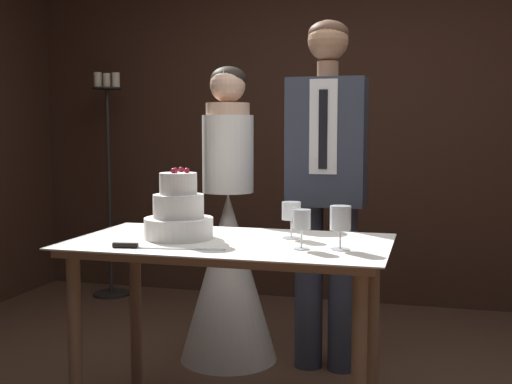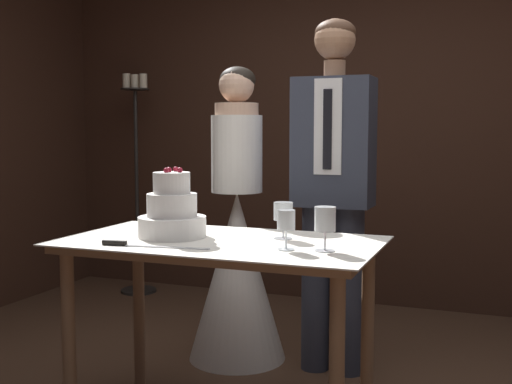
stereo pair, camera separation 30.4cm
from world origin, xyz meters
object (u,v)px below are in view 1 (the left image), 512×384
candle_stand (109,186)px  bride (228,255)px  cake_table (230,266)px  cake_knife (147,247)px  groom (327,177)px  wine_glass_far (291,213)px  wine_glass_middle (340,220)px  tiered_cake (179,214)px  wine_glass_near (302,221)px

candle_stand → bride: bearing=-39.8°
cake_table → bride: bearing=108.2°
cake_knife → groom: bearing=55.9°
wine_glass_far → candle_stand: size_ratio=0.09×
wine_glass_middle → candle_stand: 2.86m
tiered_cake → cake_table: bearing=0.2°
cake_knife → candle_stand: size_ratio=0.26×
wine_glass_near → wine_glass_far: bearing=111.1°
cake_table → tiered_cake: size_ratio=4.39×
cake_table → wine_glass_middle: bearing=-10.0°
wine_glass_middle → tiered_cake: bearing=173.2°
groom → candle_stand: size_ratio=1.07×
wine_glass_far → tiered_cake: bearing=-165.1°
cake_table → wine_glass_middle: wine_glass_middle is taller
tiered_cake → candle_stand: candle_stand is taller
cake_knife → wine_glass_near: size_ratio=2.87×
cake_knife → candle_stand: (-1.32, 2.17, 0.03)m
candle_stand → tiered_cake: bearing=-54.7°
tiered_cake → wine_glass_middle: tiered_cake is taller
wine_glass_far → candle_stand: candle_stand is taller
tiered_cake → wine_glass_far: tiered_cake is taller
cake_table → candle_stand: size_ratio=0.77×
cake_table → tiered_cake: 0.31m
bride → wine_glass_middle: bearing=-50.7°
bride → candle_stand: size_ratio=0.95×
tiered_cake → cake_knife: 0.27m
wine_glass_near → cake_knife: bearing=-166.3°
tiered_cake → cake_knife: tiered_cake is taller
tiered_cake → groom: size_ratio=0.16×
wine_glass_middle → groom: 0.93m
wine_glass_near → candle_stand: candle_stand is taller
wine_glass_near → bride: size_ratio=0.10×
cake_knife → bride: size_ratio=0.27×
cake_knife → wine_glass_near: (0.58, 0.14, 0.10)m
groom → wine_glass_far: bearing=-93.0°
wine_glass_middle → cake_knife: bearing=-166.8°
candle_stand → groom: bearing=-30.5°
tiered_cake → candle_stand: bearing=125.3°
cake_knife → wine_glass_middle: 0.76m
wine_glass_middle → wine_glass_far: bearing=139.0°
wine_glass_middle → wine_glass_far: (-0.24, 0.21, -0.00)m
bride → candle_stand: (-1.31, 1.09, 0.26)m
wine_glass_far → groom: bearing=87.0°
cake_knife → wine_glass_near: wine_glass_near is taller
cake_knife → groom: groom is taller
cake_table → groom: groom is taller
cake_knife → bride: (-0.01, 1.08, -0.24)m
wine_glass_middle → wine_glass_near: bearing=-168.9°
tiered_cake → wine_glass_far: (0.46, 0.12, 0.00)m
cake_knife → wine_glass_far: size_ratio=2.84×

